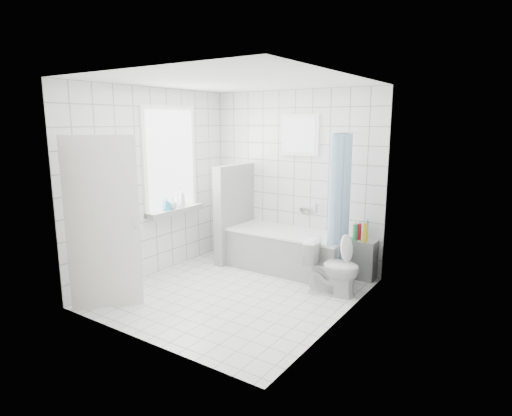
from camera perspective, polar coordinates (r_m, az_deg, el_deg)
The scene contains 19 objects.
ground at distance 5.57m, azimuth -2.73°, elevation -11.16°, with size 3.00×3.00×0.00m, color white.
ceiling at distance 5.17m, azimuth -3.01°, elevation 16.54°, with size 3.00×3.00×0.00m, color white.
wall_back at distance 6.47m, azimuth 5.10°, elevation 3.92°, with size 2.80×0.02×2.60m, color white.
wall_front at distance 4.13m, azimuth -15.37°, elevation -0.69°, with size 2.80×0.02×2.60m, color white.
wall_left at distance 6.14m, azimuth -13.42°, elevation 3.26°, with size 0.02×3.00×2.60m, color white.
wall_right at distance 4.53m, azimuth 11.50°, elevation 0.54°, with size 0.02×3.00×2.60m, color white.
window_left at distance 6.28m, azimuth -11.26°, elevation 6.29°, with size 0.01×0.90×1.40m, color white.
window_back at distance 6.33m, azimuth 5.82°, elevation 9.65°, with size 0.50×0.01×0.50m, color white.
window_sill at distance 6.36m, azimuth -10.71°, elevation -0.38°, with size 0.18×1.02×0.08m, color white.
door at distance 5.14m, azimuth -19.73°, elevation -2.04°, with size 0.04×0.80×2.00m, color silver.
bathtub at distance 6.30m, azimuth 4.36°, elevation -5.68°, with size 1.75×0.77×0.58m.
partition_wall at distance 6.64m, azimuth -2.89°, elevation -0.67°, with size 0.15×0.85×1.50m, color white.
tiled_ledge at distance 6.13m, azimuth 13.83°, elevation -6.63°, with size 0.40×0.24×0.55m, color white.
toilet at distance 5.49m, azimuth 10.13°, elevation -7.79°, with size 0.39×0.68×0.69m, color white.
curtain_rod at distance 5.64m, azimuth 11.84°, elevation 9.78°, with size 0.02×0.02×0.80m, color silver.
shower_curtain at distance 5.62m, azimuth 10.97°, elevation 0.56°, with size 0.14×0.48×1.78m, color #4388C6, non-canonical shape.
tub_faucet at distance 6.40m, azimuth 6.69°, elevation -0.28°, with size 0.18×0.06×0.06m, color silver.
sill_bottles at distance 6.33m, azimuth -10.65°, elevation 1.00°, with size 0.19×0.42×0.29m.
ledge_bottles at distance 5.98m, azimuth 13.89°, elevation -3.10°, with size 0.21×0.16×0.27m.
Camera 1 is at (3.07, -4.13, 2.13)m, focal length 30.00 mm.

